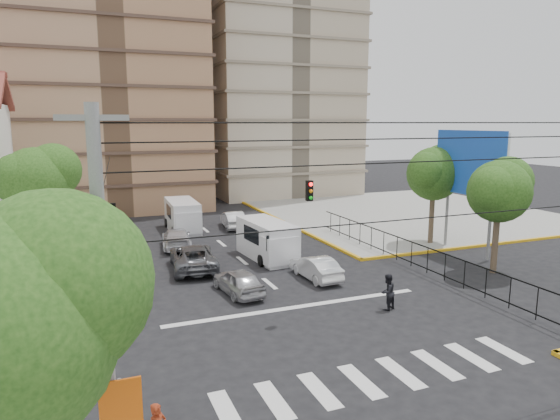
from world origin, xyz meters
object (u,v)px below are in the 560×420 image
car_white_front_right (316,267)px  district_sign (122,418)px  van_right_lane (268,241)px  van_left_lane (183,217)px  car_silver_front_left (238,281)px  traffic_light_nw (114,230)px  pedestrian_crosswalk (387,292)px

car_white_front_right → district_sign: bearing=47.6°
van_right_lane → van_left_lane: size_ratio=1.01×
district_sign → car_silver_front_left: 15.02m
district_sign → van_left_lane: 30.31m
van_right_lane → van_left_lane: bearing=103.4°
car_white_front_right → van_right_lane: bearing=-81.2°
van_left_lane → van_right_lane: bearing=-70.1°
van_right_lane → traffic_light_nw: bearing=-173.5°
district_sign → pedestrian_crosswalk: 15.31m
traffic_light_nw → car_silver_front_left: 7.26m
traffic_light_nw → van_left_lane: 13.94m
traffic_light_nw → car_white_front_right: traffic_light_nw is taller
district_sign → van_right_lane: size_ratio=0.57×
van_left_lane → car_white_front_right: 16.02m
district_sign → van_left_lane: district_sign is taller
van_right_lane → district_sign: bearing=-123.9°
van_right_lane → pedestrian_crosswalk: bearing=-83.6°
traffic_light_nw → car_white_front_right: 11.22m
traffic_light_nw → car_white_front_right: (10.54, -2.95, -2.45)m
van_left_lane → car_silver_front_left: size_ratio=1.41×
district_sign → van_right_lane: 21.71m
district_sign → pedestrian_crosswalk: district_sign is taller
car_silver_front_left → traffic_light_nw: bearing=-39.8°
traffic_light_nw → van_left_lane: traffic_light_nw is taller
van_right_lane → car_silver_front_left: 6.81m
district_sign → car_silver_front_left: bearing=63.2°
traffic_light_nw → car_silver_front_left: bearing=-33.0°
district_sign → pedestrian_crosswalk: bearing=34.2°
traffic_light_nw → pedestrian_crosswalk: (11.60, -8.48, -2.24)m
car_white_front_right → traffic_light_nw: bearing=-18.8°
van_right_lane → pedestrian_crosswalk: van_right_lane is taller
pedestrian_crosswalk → traffic_light_nw: bearing=-56.6°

